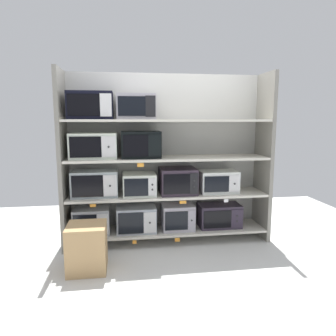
% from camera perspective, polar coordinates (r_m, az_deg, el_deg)
% --- Properties ---
extents(ground, '(6.58, 6.00, 0.02)m').
position_cam_1_polar(ground, '(3.45, 2.48, -19.45)').
color(ground, silver).
extents(back_panel, '(2.78, 0.04, 2.23)m').
position_cam_1_polar(back_panel, '(4.33, -0.52, 2.15)').
color(back_panel, '#B2B2AD').
rests_on(back_panel, ground).
extents(upright_left, '(0.05, 0.52, 2.23)m').
position_cam_1_polar(upright_left, '(4.08, -18.69, 1.27)').
color(upright_left, gray).
rests_on(upright_left, ground).
extents(upright_right, '(0.05, 0.52, 2.23)m').
position_cam_1_polar(upright_right, '(4.43, 17.17, 1.92)').
color(upright_right, gray).
rests_on(upright_right, ground).
extents(shelf_0, '(2.58, 0.52, 0.03)m').
position_cam_1_polar(shelf_0, '(4.28, 0.00, -11.25)').
color(shelf_0, beige).
rests_on(shelf_0, ground).
extents(microwave_0, '(0.46, 0.34, 0.33)m').
position_cam_1_polar(microwave_0, '(4.21, -13.80, -9.33)').
color(microwave_0, '#A3A7AB').
rests_on(microwave_0, shelf_0).
extents(microwave_1, '(0.51, 0.41, 0.33)m').
position_cam_1_polar(microwave_1, '(4.18, -5.85, -9.16)').
color(microwave_1, '#9BA2AD').
rests_on(microwave_1, shelf_0).
extents(microwave_2, '(0.42, 0.39, 0.34)m').
position_cam_1_polar(microwave_2, '(4.24, 1.75, -8.85)').
color(microwave_2, '#A29DA8').
rests_on(microwave_2, shelf_0).
extents(microwave_3, '(0.57, 0.35, 0.31)m').
position_cam_1_polar(microwave_3, '(4.38, 9.38, -8.58)').
color(microwave_3, '#2F2635').
rests_on(microwave_3, shelf_0).
extents(price_tag_0, '(0.08, 0.00, 0.04)m').
position_cam_1_polar(price_tag_0, '(4.04, -14.40, -13.43)').
color(price_tag_0, orange).
extents(price_tag_1, '(0.05, 0.00, 0.05)m').
position_cam_1_polar(price_tag_1, '(4.02, -6.17, -13.36)').
color(price_tag_1, orange).
extents(price_tag_2, '(0.07, 0.00, 0.05)m').
position_cam_1_polar(price_tag_2, '(4.07, 1.72, -13.04)').
color(price_tag_2, orange).
extents(shelf_1, '(2.58, 0.52, 0.03)m').
position_cam_1_polar(shelf_1, '(4.14, 0.00, -4.91)').
color(shelf_1, beige).
extents(microwave_4, '(0.58, 0.34, 0.33)m').
position_cam_1_polar(microwave_4, '(4.08, -13.24, -2.78)').
color(microwave_4, '#9AA7AB').
rests_on(microwave_4, shelf_1).
extents(microwave_5, '(0.42, 0.42, 0.28)m').
position_cam_1_polar(microwave_5, '(4.07, -5.30, -2.95)').
color(microwave_5, silver).
rests_on(microwave_5, shelf_1).
extents(microwave_6, '(0.47, 0.44, 0.34)m').
position_cam_1_polar(microwave_6, '(4.12, 1.80, -2.37)').
color(microwave_6, '#312633').
rests_on(microwave_6, shelf_1).
extents(microwave_7, '(0.51, 0.36, 0.29)m').
position_cam_1_polar(microwave_7, '(4.25, 9.16, -2.45)').
color(microwave_7, silver).
rests_on(microwave_7, shelf_1).
extents(price_tag_3, '(0.07, 0.00, 0.04)m').
position_cam_1_polar(price_tag_3, '(3.88, -13.61, -6.72)').
color(price_tag_3, orange).
extents(price_tag_4, '(0.09, 0.00, 0.04)m').
position_cam_1_polar(price_tag_4, '(3.92, 2.75, -6.29)').
color(price_tag_4, orange).
extents(price_tag_5, '(0.06, 0.00, 0.04)m').
position_cam_1_polar(price_tag_5, '(4.06, 10.61, -5.92)').
color(price_tag_5, white).
extents(shelf_2, '(2.58, 0.52, 0.03)m').
position_cam_1_polar(shelf_2, '(4.05, 0.00, 1.80)').
color(shelf_2, beige).
extents(microwave_8, '(0.58, 0.36, 0.32)m').
position_cam_1_polar(microwave_8, '(4.01, -13.49, 3.98)').
color(microwave_8, silver).
rests_on(microwave_8, shelf_2).
extents(microwave_9, '(0.49, 0.39, 0.34)m').
position_cam_1_polar(microwave_9, '(3.99, -4.99, 4.31)').
color(microwave_9, black).
rests_on(microwave_9, shelf_2).
extents(price_tag_6, '(0.08, 0.00, 0.05)m').
position_cam_1_polar(price_tag_6, '(3.76, -5.06, 0.54)').
color(price_tag_6, orange).
extents(shelf_3, '(2.58, 0.52, 0.03)m').
position_cam_1_polar(shelf_3, '(4.02, 0.00, 8.71)').
color(shelf_3, beige).
extents(microwave_10, '(0.54, 0.38, 0.33)m').
position_cam_1_polar(microwave_10, '(4.00, -14.01, 11.05)').
color(microwave_10, black).
rests_on(microwave_10, shelf_3).
extents(microwave_11, '(0.48, 0.39, 0.31)m').
position_cam_1_polar(microwave_11, '(3.98, -5.93, 11.11)').
color(microwave_11, '#9D99A2').
rests_on(microwave_11, shelf_3).
extents(shipping_carton, '(0.41, 0.41, 0.51)m').
position_cam_1_polar(shipping_carton, '(3.58, -14.63, -13.93)').
color(shipping_carton, tan).
rests_on(shipping_carton, ground).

